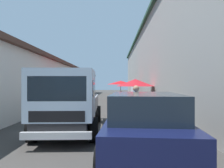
# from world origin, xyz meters

# --- Properties ---
(ground) EXTENTS (90.00, 90.00, 0.00)m
(ground) POSITION_xyz_m (13.50, 0.00, 0.00)
(ground) COLOR #3D3A38
(building_left_whitewash) EXTENTS (49.80, 7.50, 3.53)m
(building_left_whitewash) POSITION_xyz_m (15.75, 6.91, 1.78)
(building_left_whitewash) COLOR silver
(building_left_whitewash) RESTS_ON ground
(building_right_concrete) EXTENTS (49.80, 7.50, 7.19)m
(building_right_concrete) POSITION_xyz_m (15.75, -6.91, 3.60)
(building_right_concrete) COLOR gray
(building_right_concrete) RESTS_ON ground
(fruit_stall_near_left) EXTENTS (2.38, 2.38, 2.28)m
(fruit_stall_near_left) POSITION_xyz_m (12.13, 2.42, 1.79)
(fruit_stall_near_left) COLOR #9E9EA3
(fruit_stall_near_left) RESTS_ON ground
(fruit_stall_far_left) EXTENTS (2.77, 2.77, 2.09)m
(fruit_stall_far_left) POSITION_xyz_m (19.43, -1.40, 1.61)
(fruit_stall_far_left) COLOR #9E9EA3
(fruit_stall_far_left) RESTS_ON ground
(fruit_stall_mid_lane) EXTENTS (2.61, 2.61, 2.10)m
(fruit_stall_mid_lane) POSITION_xyz_m (12.90, -2.20, 1.64)
(fruit_stall_mid_lane) COLOR #9E9EA3
(fruit_stall_mid_lane) RESTS_ON ground
(hatchback_car) EXTENTS (4.02, 2.14, 1.45)m
(hatchback_car) POSITION_xyz_m (3.74, -1.51, 0.74)
(hatchback_car) COLOR #0F1438
(hatchback_car) RESTS_ON ground
(delivery_truck) EXTENTS (4.99, 2.14, 2.08)m
(delivery_truck) POSITION_xyz_m (5.40, 0.71, 1.04)
(delivery_truck) COLOR black
(delivery_truck) RESTS_ON ground
(vendor_by_crates) EXTENTS (0.40, 0.58, 1.61)m
(vendor_by_crates) POSITION_xyz_m (17.94, -2.59, 0.93)
(vendor_by_crates) COLOR navy
(vendor_by_crates) RESTS_ON ground
(vendor_in_shade) EXTENTS (0.64, 0.26, 1.62)m
(vendor_in_shade) POSITION_xyz_m (5.96, -1.54, 0.94)
(vendor_in_shade) COLOR #232328
(vendor_in_shade) RESTS_ON ground
(plastic_stool) EXTENTS (0.30, 0.30, 0.43)m
(plastic_stool) POSITION_xyz_m (12.38, 0.95, 0.33)
(plastic_stool) COLOR #1E8C3F
(plastic_stool) RESTS_ON ground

